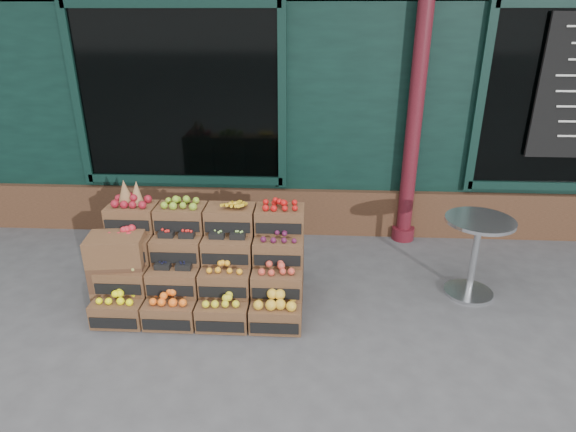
{
  "coord_description": "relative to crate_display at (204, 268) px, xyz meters",
  "views": [
    {
      "loc": [
        0.04,
        -3.62,
        2.68
      ],
      "look_at": [
        -0.2,
        0.7,
        0.85
      ],
      "focal_mm": 30.0,
      "sensor_mm": 36.0,
      "label": 1
    }
  ],
  "objects": [
    {
      "name": "ground",
      "position": [
        1.01,
        -0.47,
        -0.37
      ],
      "size": [
        60.0,
        60.0,
        0.0
      ],
      "primitive_type": "plane",
      "color": "#444446",
      "rests_on": "ground"
    },
    {
      "name": "shop_facade",
      "position": [
        1.02,
        4.64,
        2.02
      ],
      "size": [
        12.0,
        6.24,
        4.8
      ],
      "color": "black",
      "rests_on": "ground"
    },
    {
      "name": "crate_display",
      "position": [
        0.0,
        0.0,
        0.0
      ],
      "size": [
        1.94,
        0.95,
        1.21
      ],
      "rotation": [
        0.0,
        0.0,
        0.0
      ],
      "color": "brown",
      "rests_on": "ground"
    },
    {
      "name": "spare_crates",
      "position": [
        -0.78,
        -0.15,
        0.01
      ],
      "size": [
        0.55,
        0.42,
        0.77
      ],
      "rotation": [
        0.0,
        0.0,
        0.13
      ],
      "color": "brown",
      "rests_on": "ground"
    },
    {
      "name": "bistro_table",
      "position": [
        2.68,
        0.28,
        0.15
      ],
      "size": [
        0.67,
        0.67,
        0.84
      ],
      "rotation": [
        0.0,
        0.0,
        0.04
      ],
      "color": "silver",
      "rests_on": "ground"
    },
    {
      "name": "shopkeeper",
      "position": [
        -0.25,
        2.27,
        0.64
      ],
      "size": [
        0.84,
        0.65,
        2.04
      ],
      "primitive_type": "imported",
      "rotation": [
        0.0,
        0.0,
        2.9
      ],
      "color": "#1E6A22",
      "rests_on": "ground"
    }
  ]
}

